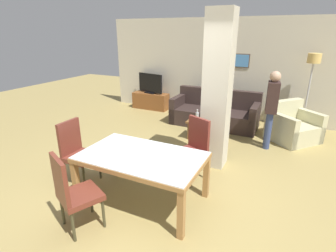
{
  "coord_description": "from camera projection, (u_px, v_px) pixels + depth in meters",
  "views": [
    {
      "loc": [
        1.76,
        -2.79,
        2.34
      ],
      "look_at": [
        0.0,
        0.85,
        0.87
      ],
      "focal_mm": 28.0,
      "sensor_mm": 36.0,
      "label": 1
    }
  ],
  "objects": [
    {
      "name": "bottle",
      "position": [
        197.0,
        116.0,
        5.93
      ],
      "size": [
        0.08,
        0.08,
        0.25
      ],
      "color": "#B2B7BC",
      "rests_on": "coffee_table"
    },
    {
      "name": "standing_person",
      "position": [
        271.0,
        105.0,
        5.32
      ],
      "size": [
        0.26,
        0.4,
        1.61
      ],
      "rotation": [
        0.0,
        0.0,
        -4.6
      ],
      "color": "navy",
      "rests_on": "ground_plane"
    },
    {
      "name": "floor_lamp",
      "position": [
        313.0,
        67.0,
        6.03
      ],
      "size": [
        0.29,
        0.29,
        1.87
      ],
      "color": "#B7B7BC",
      "rests_on": "ground_plane"
    },
    {
      "name": "dining_chair_near_left",
      "position": [
        73.0,
        191.0,
        3.12
      ],
      "size": [
        0.61,
        0.61,
        1.02
      ],
      "rotation": [
        0.0,
        0.0,
        -0.44
      ],
      "color": "maroon",
      "rests_on": "ground_plane"
    },
    {
      "name": "ground_plane",
      "position": [
        143.0,
        199.0,
        3.89
      ],
      "size": [
        18.0,
        18.0,
        0.0
      ],
      "primitive_type": "plane",
      "color": "#9B864C"
    },
    {
      "name": "divider_pillar",
      "position": [
        217.0,
        93.0,
        4.49
      ],
      "size": [
        0.44,
        0.39,
        2.7
      ],
      "color": "beige",
      "rests_on": "ground_plane"
    },
    {
      "name": "back_wall",
      "position": [
        226.0,
        69.0,
        7.26
      ],
      "size": [
        7.2,
        0.09,
        2.7
      ],
      "color": "beige",
      "rests_on": "ground_plane"
    },
    {
      "name": "dining_chair_far_right",
      "position": [
        193.0,
        146.0,
        4.32
      ],
      "size": [
        0.61,
        0.61,
        1.02
      ],
      "rotation": [
        0.0,
        0.0,
        2.72
      ],
      "color": "maroon",
      "rests_on": "ground_plane"
    },
    {
      "name": "sofa",
      "position": [
        215.0,
        114.0,
        6.86
      ],
      "size": [
        2.19,
        0.91,
        0.9
      ],
      "rotation": [
        0.0,
        0.0,
        3.14
      ],
      "color": "#322522",
      "rests_on": "ground_plane"
    },
    {
      "name": "coffee_table",
      "position": [
        202.0,
        129.0,
        5.99
      ],
      "size": [
        0.62,
        0.47,
        0.43
      ],
      "color": "brown",
      "rests_on": "ground_plane"
    },
    {
      "name": "tv_screen",
      "position": [
        150.0,
        84.0,
        8.14
      ],
      "size": [
        0.89,
        0.27,
        0.61
      ],
      "rotation": [
        0.0,
        0.0,
        2.93
      ],
      "color": "black",
      "rests_on": "tv_stand"
    },
    {
      "name": "tv_stand",
      "position": [
        151.0,
        101.0,
        8.33
      ],
      "size": [
        1.14,
        0.4,
        0.5
      ],
      "color": "brown",
      "rests_on": "ground_plane"
    },
    {
      "name": "dining_chair_head_left",
      "position": [
        77.0,
        150.0,
        4.2
      ],
      "size": [
        0.46,
        0.46,
        1.02
      ],
      "rotation": [
        0.0,
        0.0,
        -1.57
      ],
      "color": "brown",
      "rests_on": "ground_plane"
    },
    {
      "name": "dining_table",
      "position": [
        142.0,
        163.0,
        3.68
      ],
      "size": [
        1.72,
        1.04,
        0.72
      ],
      "color": "#A67440",
      "rests_on": "ground_plane"
    },
    {
      "name": "armchair",
      "position": [
        292.0,
        127.0,
        5.9
      ],
      "size": [
        1.26,
        1.27,
        0.86
      ],
      "rotation": [
        0.0,
        0.0,
        3.99
      ],
      "color": "beige",
      "rests_on": "ground_plane"
    }
  ]
}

